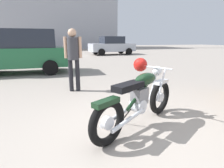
{
  "coord_description": "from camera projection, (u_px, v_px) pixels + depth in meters",
  "views": [
    {
      "loc": [
        -1.12,
        -2.22,
        1.38
      ],
      "look_at": [
        -0.03,
        1.12,
        0.5
      ],
      "focal_mm": 28.58,
      "sensor_mm": 36.0,
      "label": 1
    }
  ],
  "objects": [
    {
      "name": "ground_plane",
      "position": [
        137.0,
        133.0,
        2.72
      ],
      "size": [
        80.0,
        80.0,
        0.0
      ],
      "primitive_type": "plane",
      "color": "gray"
    },
    {
      "name": "bystander",
      "position": [
        73.0,
        54.0,
        4.7
      ],
      "size": [
        0.45,
        0.3,
        1.66
      ],
      "rotation": [
        0.0,
        0.0,
        1.35
      ],
      "color": "black",
      "rests_on": "ground_plane"
    },
    {
      "name": "blue_hatchback_right",
      "position": [
        21.0,
        51.0,
        7.35
      ],
      "size": [
        3.94,
        1.9,
        1.78
      ],
      "rotation": [
        0.0,
        0.0,
        3.12
      ],
      "color": "black",
      "rests_on": "ground_plane"
    },
    {
      "name": "vintage_motorcycle",
      "position": [
        139.0,
        96.0,
        2.87
      ],
      "size": [
        1.86,
        1.18,
        1.07
      ],
      "rotation": [
        0.0,
        0.0,
        0.52
      ],
      "color": "black",
      "rests_on": "ground_plane"
    },
    {
      "name": "industrial_building",
      "position": [
        57.0,
        13.0,
        29.1
      ],
      "size": [
        18.35,
        9.62,
        22.35
      ],
      "rotation": [
        0.0,
        0.0,
        0.02
      ],
      "color": "#9EA0A8",
      "rests_on": "ground_plane"
    },
    {
      "name": "dark_sedan_left",
      "position": [
        112.0,
        46.0,
        16.73
      ],
      "size": [
        4.33,
        2.19,
        1.67
      ],
      "rotation": [
        0.0,
        0.0,
        3.23
      ],
      "color": "black",
      "rests_on": "ground_plane"
    }
  ]
}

